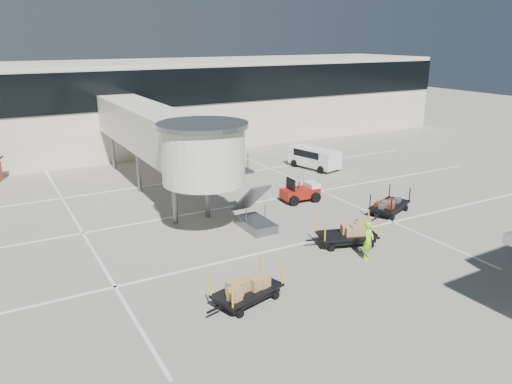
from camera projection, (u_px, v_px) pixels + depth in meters
ground at (330, 256)px, 24.38m from camera, size 140.00×140.00×0.00m
lane_markings at (233, 204)px, 31.85m from camera, size 40.00×30.00×0.02m
terminal at (139, 103)px, 47.93m from camera, size 64.00×12.11×15.20m
jet_bridge at (164, 136)px, 31.47m from camera, size 5.70×20.40×6.03m
baggage_tug at (301, 192)px, 32.38m from camera, size 2.55×1.71×1.62m
suitcase_cart at (389, 205)px, 30.15m from camera, size 3.60×2.48×1.41m
box_cart_near at (345, 234)px, 25.60m from camera, size 3.72×2.32×1.43m
box_cart_far at (247, 290)px, 20.00m from camera, size 3.59×2.13×1.38m
ground_worker at (368, 240)px, 23.87m from camera, size 0.82×0.70×1.89m
minivan at (313, 156)px, 40.35m from camera, size 2.69×4.57×1.62m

